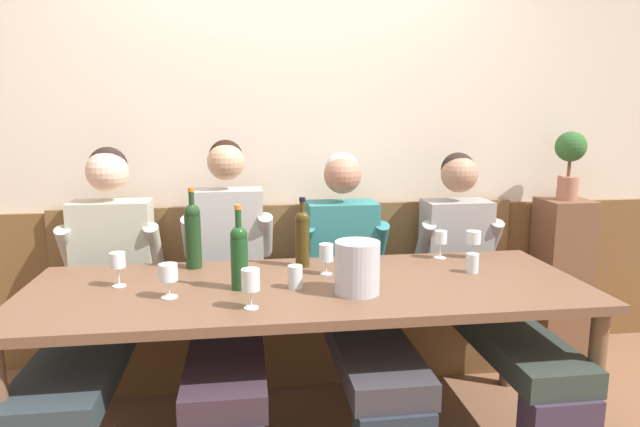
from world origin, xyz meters
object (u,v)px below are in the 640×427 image
object	(u,v)px
ice_bucket	(357,267)
wine_glass_center_front	(251,282)
person_right_seat	(97,294)
wine_glass_left_end	(441,239)
person_center_left_seat	(481,280)
potted_plant	(570,157)
person_left_seat	(354,284)
wall_bench	(294,322)
wine_bottle_amber_mid	(239,254)
water_tumbler_center	(472,263)
wine_bottle_clear_water	(302,236)
wine_glass_by_bottle	(168,274)
wine_glass_center_rear	(473,239)
person_center_right_seat	(227,287)
wine_glass_mid_left	(118,262)
wine_glass_mid_right	(326,254)
wine_bottle_green_tall	(193,233)
dining_table	(308,300)
water_tumbler_left	(295,277)

from	to	relation	value
ice_bucket	wine_glass_center_front	size ratio (longest dim) A/B	1.40
person_right_seat	wine_glass_left_end	distance (m)	1.70
person_center_left_seat	potted_plant	world-z (taller)	potted_plant
person_left_seat	wall_bench	bearing A→B (deg)	126.31
wine_bottle_amber_mid	water_tumbler_center	bearing A→B (deg)	4.87
ice_bucket	wine_bottle_clear_water	xyz separation A→B (m)	(-0.18, 0.43, 0.04)
wine_glass_by_bottle	wine_glass_center_front	size ratio (longest dim) A/B	0.90
wine_glass_center_rear	wine_glass_by_bottle	world-z (taller)	same
person_center_right_seat	person_center_left_seat	world-z (taller)	person_center_right_seat
person_center_right_seat	wine_glass_mid_left	xyz separation A→B (m)	(-0.45, -0.25, 0.21)
person_center_right_seat	wine_bottle_amber_mid	size ratio (longest dim) A/B	3.68
wine_bottle_amber_mid	wine_glass_mid_right	world-z (taller)	wine_bottle_amber_mid
wine_glass_mid_left	wine_glass_center_rear	bearing A→B (deg)	8.12
person_center_left_seat	wine_bottle_green_tall	bearing A→B (deg)	-179.68
ice_bucket	wine_glass_mid_left	size ratio (longest dim) A/B	1.46
person_left_seat	potted_plant	size ratio (longest dim) A/B	3.28
wall_bench	wine_glass_center_front	distance (m)	1.17
dining_table	person_right_seat	size ratio (longest dim) A/B	1.81
person_right_seat	person_center_right_seat	world-z (taller)	person_center_right_seat
dining_table	wine_glass_left_end	size ratio (longest dim) A/B	16.95
water_tumbler_center	person_right_seat	bearing A→B (deg)	171.25
person_left_seat	wine_glass_by_bottle	bearing A→B (deg)	-152.45
wine_glass_mid_left	person_left_seat	bearing A→B (deg)	13.80
wine_glass_mid_right	water_tumbler_left	xyz separation A→B (m)	(-0.16, -0.18, -0.04)
wine_bottle_amber_mid	potted_plant	world-z (taller)	potted_plant
wine_bottle_clear_water	person_left_seat	bearing A→B (deg)	12.74
wall_bench	water_tumbler_left	size ratio (longest dim) A/B	27.47
wine_glass_mid_left	wine_glass_left_end	bearing A→B (deg)	9.48
wine_glass_left_end	wine_glass_center_rear	size ratio (longest dim) A/B	1.02
wall_bench	wine_glass_mid_right	xyz separation A→B (m)	(0.10, -0.59, 0.55)
wine_bottle_green_tall	wine_glass_mid_left	world-z (taller)	wine_bottle_green_tall
wine_glass_by_bottle	water_tumbler_center	distance (m)	1.36
wine_bottle_amber_mid	wine_glass_mid_right	size ratio (longest dim) A/B	2.53
person_center_left_seat	water_tumbler_left	world-z (taller)	person_center_left_seat
ice_bucket	dining_table	bearing A→B (deg)	143.13
person_right_seat	person_center_left_seat	world-z (taller)	person_right_seat
dining_table	person_center_right_seat	xyz separation A→B (m)	(-0.36, 0.34, -0.04)
person_center_right_seat	wine_glass_by_bottle	distance (m)	0.52
person_center_right_seat	water_tumbler_center	distance (m)	1.18
dining_table	person_right_seat	xyz separation A→B (m)	(-0.97, 0.34, -0.04)
wall_bench	person_center_right_seat	size ratio (longest dim) A/B	2.04
person_left_seat	wine_bottle_amber_mid	distance (m)	0.73
wall_bench	wine_glass_left_end	world-z (taller)	wall_bench
person_left_seat	wine_glass_center_front	distance (m)	0.84
dining_table	ice_bucket	size ratio (longest dim) A/B	11.10
person_left_seat	wine_bottle_amber_mid	bearing A→B (deg)	-146.97
wine_glass_left_end	wine_glass_mid_left	bearing A→B (deg)	-170.52
water_tumbler_center	water_tumbler_left	bearing A→B (deg)	-172.18
person_left_seat	wine_glass_mid_left	bearing A→B (deg)	-166.20
water_tumbler_left	wine_glass_center_front	bearing A→B (deg)	-130.74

